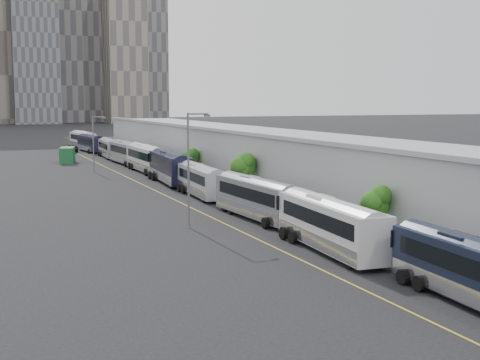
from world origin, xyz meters
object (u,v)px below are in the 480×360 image
bus_8 (109,150)px  bus_2 (330,229)px  bus_3 (257,202)px  bus_4 (201,183)px  bus_10 (83,141)px  street_lamp_far (95,140)px  suv (69,149)px  bus_1 (475,277)px  bus_7 (127,155)px  bus_6 (146,161)px  shipping_container (67,155)px  bus_5 (171,170)px  street_lamp_near (190,162)px  bus_9 (91,145)px

bus_8 → bus_2: bearing=-88.2°
bus_3 → bus_4: bus_3 is taller
bus_10 → street_lamp_far: 51.79m
bus_2 → suv: (-4.60, 97.59, -0.76)m
bus_1 → bus_7: bus_7 is taller
bus_6 → shipping_container: bus_6 is taller
bus_3 → bus_5: 28.34m
bus_3 → bus_6: (0.68, 42.80, 0.13)m
bus_7 → street_lamp_near: size_ratio=1.35×
bus_5 → bus_10: size_ratio=1.08×
bus_3 → bus_4: 15.31m
bus_1 → bus_9: size_ratio=0.98×
bus_5 → street_lamp_near: bearing=-99.3°
bus_2 → bus_7: size_ratio=1.01×
bus_2 → bus_5: bearing=92.8°
bus_8 → street_lamp_near: bearing=-93.5°
bus_3 → suv: (-5.08, 83.48, -0.73)m
bus_5 → suv: bus_5 is taller
suv → bus_10: bearing=88.9°
bus_10 → street_lamp_far: street_lamp_far is taller
bus_8 → shipping_container: bearing=-136.2°
bus_1 → bus_6: bus_6 is taller
bus_1 → suv: (-5.38, 111.35, -0.65)m
bus_6 → street_lamp_near: 45.35m
bus_7 → bus_10: size_ratio=1.00×
bus_4 → bus_7: size_ratio=0.93×
bus_3 → bus_2: bearing=-94.8°
bus_2 → bus_8: bus_2 is taller
bus_9 → bus_4: bearing=-95.6°
bus_9 → bus_10: (0.18, 11.68, 0.08)m
bus_1 → bus_8: 97.78m
bus_1 → bus_8: (0.22, 97.78, -0.02)m
bus_8 → bus_10: bus_10 is taller
bus_5 → bus_10: bearing=94.2°
bus_10 → street_lamp_far: bearing=-102.7°
bus_7 → bus_8: size_ratio=1.09×
bus_4 → bus_5: bearing=92.0°
bus_7 → bus_8: bearing=87.7°
bus_7 → shipping_container: bearing=142.6°
bus_6 → bus_8: bus_6 is taller
bus_9 → street_lamp_near: bearing=-100.2°
bus_1 → bus_6: size_ratio=0.88×
street_lamp_near → shipping_container: 64.07m
bus_6 → street_lamp_far: bearing=157.9°
bus_9 → bus_7: bearing=-93.9°
street_lamp_near → bus_4: bearing=68.1°
bus_8 → bus_9: 15.37m
bus_4 → bus_7: 40.72m
bus_9 → suv: (-4.81, -1.78, -0.67)m
bus_1 → suv: size_ratio=2.00×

